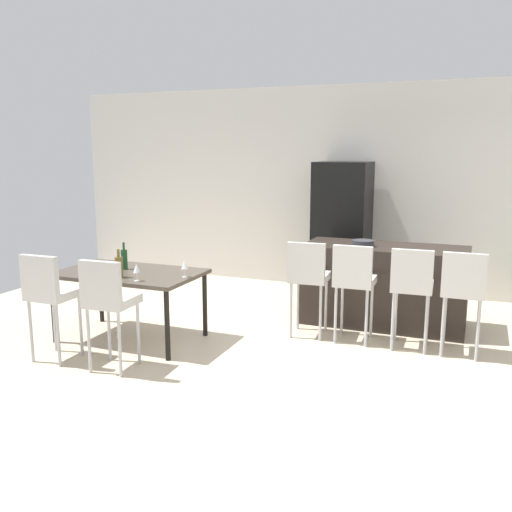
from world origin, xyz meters
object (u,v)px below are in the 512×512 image
(bar_chair_far, at_px, (463,287))
(dining_table, at_px, (129,277))
(bar_chair_middle, at_px, (354,278))
(refrigerator, at_px, (342,229))
(bar_chair_right, at_px, (412,283))
(dining_chair_far, at_px, (108,297))
(wine_glass_left, at_px, (185,265))
(bar_chair_left, at_px, (308,274))
(dining_chair_near, at_px, (49,290))
(wine_bottle_corner, at_px, (124,259))
(fruit_bowl, at_px, (363,243))
(wine_glass_middle, at_px, (137,269))
(kitchen_island, at_px, (384,285))
(wine_bottle_right, at_px, (119,267))

(bar_chair_far, bearing_deg, dining_table, -166.63)
(bar_chair_middle, bearing_deg, refrigerator, 107.01)
(bar_chair_right, relative_size, bar_chair_far, 1.00)
(dining_chair_far, height_order, wine_glass_left, dining_chair_far)
(bar_chair_left, relative_size, dining_chair_far, 1.00)
(dining_table, bearing_deg, wine_glass_left, -0.76)
(dining_chair_near, bearing_deg, dining_table, 67.70)
(wine_bottle_corner, distance_m, fruit_bowl, 2.66)
(dining_chair_near, bearing_deg, wine_glass_middle, 36.36)
(kitchen_island, relative_size, fruit_bowl, 7.45)
(bar_chair_middle, bearing_deg, dining_chair_near, -148.00)
(bar_chair_middle, xyz_separation_m, refrigerator, (-0.59, 1.92, 0.22))
(dining_table, relative_size, refrigerator, 0.81)
(refrigerator, bearing_deg, dining_chair_far, -110.24)
(bar_chair_left, height_order, wine_bottle_corner, bar_chair_left)
(bar_chair_middle, height_order, wine_bottle_corner, bar_chair_middle)
(kitchen_island, relative_size, wine_glass_middle, 10.51)
(bar_chair_right, bearing_deg, dining_table, -164.44)
(wine_glass_left, relative_size, refrigerator, 0.09)
(wine_glass_middle, bearing_deg, dining_chair_far, -88.26)
(wine_glass_middle, distance_m, fruit_bowl, 2.56)
(bar_chair_left, height_order, wine_glass_middle, bar_chair_left)
(bar_chair_left, bearing_deg, kitchen_island, 48.18)
(bar_chair_right, height_order, wine_glass_left, bar_chair_right)
(bar_chair_far, height_order, wine_bottle_right, bar_chair_far)
(bar_chair_right, xyz_separation_m, dining_table, (-2.80, -0.78, -0.02))
(bar_chair_middle, relative_size, wine_glass_middle, 6.03)
(bar_chair_right, distance_m, refrigerator, 2.26)
(bar_chair_left, relative_size, bar_chair_right, 1.00)
(dining_chair_near, xyz_separation_m, dining_chair_far, (0.67, 0.00, 0.00))
(dining_chair_near, distance_m, fruit_bowl, 3.38)
(bar_chair_right, bearing_deg, wine_glass_left, -159.66)
(dining_chair_far, xyz_separation_m, wine_glass_middle, (-0.01, 0.48, 0.17))
(wine_bottle_right, distance_m, refrigerator, 3.35)
(bar_chair_right, bearing_deg, kitchen_island, 117.06)
(refrigerator, bearing_deg, bar_chair_right, -58.60)
(wine_bottle_corner, xyz_separation_m, refrigerator, (1.75, 2.61, 0.07))
(bar_chair_right, distance_m, dining_chair_far, 2.94)
(bar_chair_right, distance_m, bar_chair_far, 0.48)
(bar_chair_left, relative_size, wine_glass_left, 6.03)
(dining_table, height_order, dining_chair_far, dining_chair_far)
(kitchen_island, height_order, wine_bottle_right, wine_bottle_right)
(wine_glass_middle, bearing_deg, refrigerator, 66.61)
(wine_bottle_right, xyz_separation_m, fruit_bowl, (2.11, 1.70, 0.11))
(bar_chair_far, bearing_deg, bar_chair_middle, 180.00)
(dining_chair_far, xyz_separation_m, wine_bottle_right, (-0.27, 0.55, 0.15))
(dining_table, relative_size, wine_glass_left, 8.56)
(dining_table, distance_m, wine_glass_middle, 0.50)
(bar_chair_right, distance_m, fruit_bowl, 0.94)
(kitchen_island, distance_m, wine_glass_middle, 2.84)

